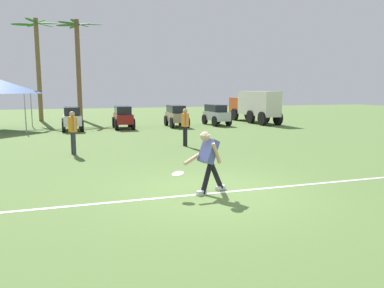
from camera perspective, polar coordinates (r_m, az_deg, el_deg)
name	(u,v)px	position (r m, az deg, el deg)	size (l,w,h in m)	color
ground_plane	(213,192)	(8.68, 3.27, -7.29)	(80.00, 80.00, 0.00)	#526F36
field_line_paint	(215,193)	(8.58, 3.54, -7.45)	(26.24, 0.10, 0.01)	white
frisbee_thrower	(209,159)	(8.40, 2.54, -2.24)	(1.12, 0.52, 1.41)	black
frisbee_in_flight	(178,174)	(8.11, -2.16, -4.57)	(0.33, 0.34, 0.08)	white
teammate_near_sideline	(73,129)	(14.08, -17.72, 2.25)	(0.31, 0.49, 1.56)	#33333D
teammate_midfield	(185,124)	(15.35, -1.05, 3.12)	(0.23, 0.50, 1.56)	black
parked_car_slot_a	(72,118)	(22.51, -17.81, 3.83)	(1.18, 2.42, 1.34)	silver
parked_car_slot_b	(123,116)	(22.86, -10.47, 4.15)	(1.20, 2.43, 1.34)	maroon
parked_car_slot_c	(176,115)	(23.60, -2.41, 4.41)	(1.23, 2.44, 1.34)	#998466
parked_car_slot_d	(216,114)	(24.66, 3.70, 4.57)	(1.24, 2.44, 1.34)	#B7BABF
box_truck	(254,105)	(26.90, 9.49, 5.87)	(1.41, 5.90, 2.20)	#CC4C19
palm_tree_far_left	(38,61)	(30.00, -22.41, 11.67)	(3.19, 3.29, 7.38)	brown
palm_tree_left_of_centre	(78,62)	(30.18, -16.95, 11.93)	(3.45, 3.41, 7.49)	brown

